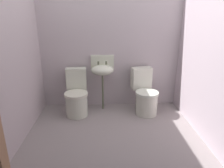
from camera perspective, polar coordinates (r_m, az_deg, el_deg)
name	(u,v)px	position (r m, az deg, el deg)	size (l,w,h in m)	color
ground_plane	(113,137)	(3.14, 0.21, -14.52)	(2.93, 2.55, 0.08)	gray
wall_back	(110,41)	(3.77, -0.54, 11.89)	(2.93, 0.10, 2.46)	#BCAEB3
wall_left	(13,52)	(3.01, -26.10, 8.16)	(0.10, 2.35, 2.46)	#BFAEB3
wall_right	(209,50)	(3.11, 25.50, 8.54)	(0.10, 2.35, 2.46)	#B9A7B1
toilet_left	(77,96)	(3.65, -9.89, -3.43)	(0.43, 0.61, 0.78)	silver
toilet_right	(145,95)	(3.69, 9.22, -3.14)	(0.49, 0.65, 0.78)	silver
sink	(102,70)	(3.65, -2.69, 4.06)	(0.42, 0.35, 0.99)	#62664D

